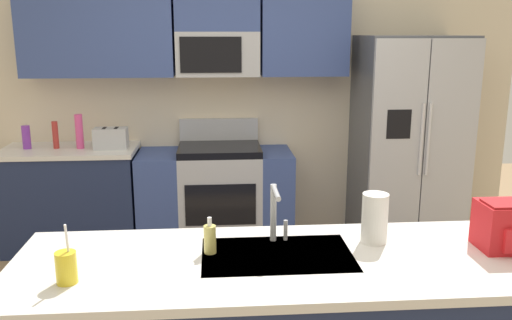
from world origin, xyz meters
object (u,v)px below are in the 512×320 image
(bottle_pink, at_px, (79,131))
(refrigerator, at_px, (408,142))
(toaster, at_px, (111,138))
(paper_towel_roll, at_px, (375,218))
(range_oven, at_px, (216,195))
(bottle_purple, at_px, (26,137))
(pepper_mill, at_px, (55,135))
(drink_cup_yellow, at_px, (66,267))
(soap_dispenser, at_px, (210,239))
(sink_faucet, at_px, (275,209))

(bottle_pink, bearing_deg, refrigerator, -1.06)
(toaster, relative_size, paper_towel_roll, 1.17)
(range_oven, height_order, bottle_purple, same)
(pepper_mill, xyz_separation_m, drink_cup_yellow, (0.76, -2.64, -0.05))
(drink_cup_yellow, height_order, soap_dispenser, drink_cup_yellow)
(soap_dispenser, bearing_deg, toaster, 110.23)
(pepper_mill, distance_m, sink_faucet, 2.81)
(drink_cup_yellow, bearing_deg, toaster, 96.37)
(range_oven, xyz_separation_m, refrigerator, (1.72, -0.07, 0.48))
(refrigerator, height_order, sink_faucet, refrigerator)
(sink_faucet, bearing_deg, drink_cup_yellow, -157.68)
(soap_dispenser, distance_m, paper_towel_roll, 0.78)
(toaster, xyz_separation_m, paper_towel_roll, (1.64, -2.26, 0.03))
(refrigerator, xyz_separation_m, paper_towel_roll, (-0.97, -2.24, 0.09))
(refrigerator, distance_m, bottle_pink, 2.88)
(toaster, relative_size, sink_faucet, 0.99)
(bottle_pink, bearing_deg, bottle_purple, 177.62)
(refrigerator, xyz_separation_m, soap_dispenser, (-1.75, -2.31, 0.04))
(range_oven, distance_m, pepper_mill, 1.48)
(bottle_pink, bearing_deg, toaster, -7.22)
(range_oven, height_order, sink_faucet, sink_faucet)
(paper_towel_roll, bearing_deg, refrigerator, 66.52)
(toaster, bearing_deg, pepper_mill, 174.00)
(pepper_mill, xyz_separation_m, bottle_purple, (-0.25, 0.00, -0.02))
(refrigerator, distance_m, pepper_mill, 3.09)
(refrigerator, relative_size, bottle_purple, 9.23)
(refrigerator, bearing_deg, sink_faucet, -123.17)
(toaster, relative_size, drink_cup_yellow, 1.12)
(pepper_mill, relative_size, soap_dispenser, 1.38)
(pepper_mill, height_order, bottle_pink, bottle_pink)
(range_oven, xyz_separation_m, bottle_purple, (-1.61, 0.00, 0.56))
(toaster, height_order, soap_dispenser, toaster)
(range_oven, relative_size, bottle_pink, 4.59)
(drink_cup_yellow, relative_size, paper_towel_roll, 1.05)
(sink_faucet, distance_m, drink_cup_yellow, 0.95)
(pepper_mill, bearing_deg, refrigerator, -1.29)
(toaster, relative_size, pepper_mill, 1.19)
(range_oven, height_order, soap_dispenser, range_oven)
(bottle_purple, relative_size, soap_dispenser, 1.18)
(soap_dispenser, bearing_deg, refrigerator, 52.82)
(refrigerator, height_order, pepper_mill, refrigerator)
(sink_faucet, bearing_deg, paper_towel_roll, -3.66)
(bottle_pink, distance_m, drink_cup_yellow, 2.68)
(pepper_mill, xyz_separation_m, soap_dispenser, (1.33, -2.38, -0.05))
(drink_cup_yellow, relative_size, soap_dispenser, 1.48)
(range_oven, bearing_deg, pepper_mill, -179.89)
(toaster, relative_size, soap_dispenser, 1.65)
(bottle_pink, distance_m, paper_towel_roll, 2.98)
(drink_cup_yellow, distance_m, soap_dispenser, 0.63)
(range_oven, xyz_separation_m, bottle_pink, (-1.16, -0.02, 0.60))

